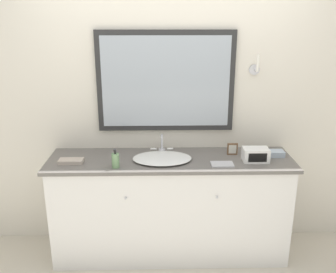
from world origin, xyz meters
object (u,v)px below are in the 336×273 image
(appliance_box, at_px, (256,155))
(picture_frame, at_px, (232,149))
(soap_bottle, at_px, (115,160))
(sink_basin, at_px, (162,158))

(appliance_box, xyz_separation_m, picture_frame, (-0.17, 0.15, -0.00))
(soap_bottle, bearing_deg, picture_frame, 14.84)
(soap_bottle, height_order, appliance_box, soap_bottle)
(sink_basin, bearing_deg, soap_bottle, -157.36)
(sink_basin, distance_m, soap_bottle, 0.41)
(sink_basin, height_order, soap_bottle, sink_basin)
(sink_basin, height_order, appliance_box, sink_basin)
(appliance_box, bearing_deg, soap_bottle, -174.43)
(sink_basin, bearing_deg, appliance_box, -3.17)
(sink_basin, xyz_separation_m, appliance_box, (0.78, -0.04, 0.04))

